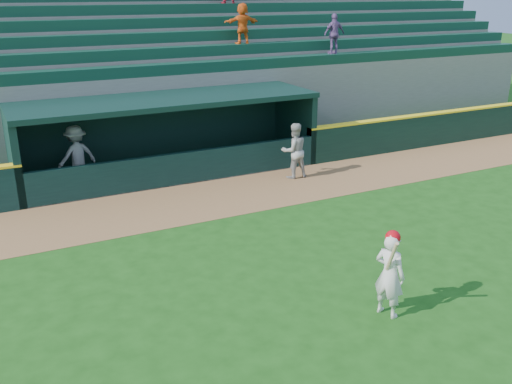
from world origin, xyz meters
The scene contains 9 objects.
ground centered at (0.00, 0.00, 0.00)m, with size 120.00×120.00×0.00m, color #184912.
warning_track centered at (0.00, 4.90, 0.01)m, with size 40.00×3.00×0.01m, color brown.
field_wall_right centered at (12.25, 6.55, 0.60)m, with size 15.50×0.30×1.20m, color black.
wall_stripe_right centered at (12.25, 6.55, 1.23)m, with size 15.50×0.32×0.06m, color yellow.
dugout_player_front centered at (3.32, 5.54, 0.87)m, with size 0.85×0.66×1.75m, color #9C9C97.
dugout_player_inside centered at (-2.85, 7.88, 0.92)m, with size 1.18×0.68×1.83m, color #ACADA7.
dugout centered at (0.00, 8.00, 1.36)m, with size 9.40×2.80×2.46m.
stands centered at (-0.03, 12.57, 2.39)m, with size 34.50×6.25×7.47m.
batter_at_plate centered at (0.77, -2.18, 0.85)m, with size 0.60×0.80×1.69m.
Camera 1 is at (-5.48, -9.21, 5.64)m, focal length 40.00 mm.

